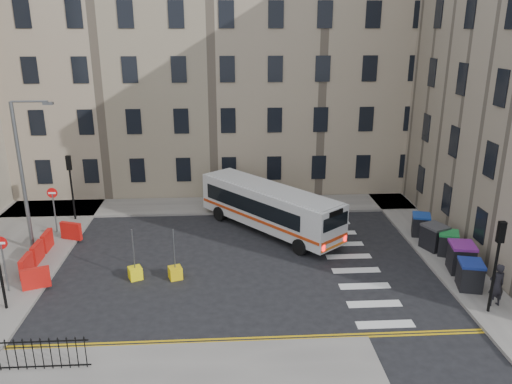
{
  "coord_description": "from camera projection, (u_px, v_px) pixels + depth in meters",
  "views": [
    {
      "loc": [
        -2.4,
        -23.41,
        11.68
      ],
      "look_at": [
        -0.82,
        2.6,
        3.0
      ],
      "focal_mm": 35.0,
      "sensor_mm": 36.0,
      "label": 1
    }
  ],
  "objects": [
    {
      "name": "pedestrian",
      "position": [
        497.0,
        285.0,
        21.39
      ],
      "size": [
        0.76,
        0.54,
        1.97
      ],
      "primitive_type": "imported",
      "rotation": [
        0.0,
        0.0,
        3.24
      ],
      "color": "black",
      "rests_on": "pavement_east"
    },
    {
      "name": "pavement_north",
      "position": [
        174.0,
        206.0,
        33.78
      ],
      "size": [
        36.0,
        3.2,
        0.15
      ],
      "primitive_type": "cube",
      "color": "slate",
      "rests_on": "ground"
    },
    {
      "name": "bus",
      "position": [
        269.0,
        206.0,
        29.5
      ],
      "size": [
        8.02,
        9.05,
        2.7
      ],
      "rotation": [
        0.0,
        0.0,
        0.69
      ],
      "color": "silver",
      "rests_on": "ground"
    },
    {
      "name": "ground",
      "position": [
        275.0,
        262.0,
        26.0
      ],
      "size": [
        120.0,
        120.0,
        0.0
      ],
      "primitive_type": "plane",
      "color": "black",
      "rests_on": "ground"
    },
    {
      "name": "roadworks_barriers",
      "position": [
        45.0,
        252.0,
        25.59
      ],
      "size": [
        1.66,
        6.26,
        1.0
      ],
      "color": "red",
      "rests_on": "pavement_west"
    },
    {
      "name": "streetlamp",
      "position": [
        22.0,
        176.0,
        25.78
      ],
      "size": [
        0.5,
        0.22,
        8.14
      ],
      "color": "#595B5E",
      "rests_on": "pavement_west"
    },
    {
      "name": "wheelie_bin_e",
      "position": [
        421.0,
        225.0,
        28.83
      ],
      "size": [
        1.28,
        1.37,
        1.24
      ],
      "rotation": [
        0.0,
        0.0,
        -0.31
      ],
      "color": "black",
      "rests_on": "pavement_east"
    },
    {
      "name": "pavement_east",
      "position": [
        416.0,
        227.0,
        30.28
      ],
      "size": [
        2.4,
        26.0,
        0.15
      ],
      "primitive_type": "cube",
      "color": "slate",
      "rests_on": "ground"
    },
    {
      "name": "no_entry_north",
      "position": [
        53.0,
        201.0,
        28.89
      ],
      "size": [
        0.6,
        0.08,
        3.0
      ],
      "color": "#595B5E",
      "rests_on": "pavement_west"
    },
    {
      "name": "traffic_light_east",
      "position": [
        498.0,
        253.0,
        20.38
      ],
      "size": [
        0.28,
        0.22,
        4.1
      ],
      "color": "black",
      "rests_on": "pavement_east"
    },
    {
      "name": "bollard_yellow",
      "position": [
        135.0,
        273.0,
        24.19
      ],
      "size": [
        0.79,
        0.79,
        0.6
      ],
      "primitive_type": "cube",
      "rotation": [
        0.0,
        0.0,
        0.42
      ],
      "color": "yellow",
      "rests_on": "ground"
    },
    {
      "name": "terrace_north",
      "position": [
        164.0,
        69.0,
        37.55
      ],
      "size": [
        38.3,
        10.8,
        17.2
      ],
      "color": "gray",
      "rests_on": "ground"
    },
    {
      "name": "wheelie_bin_c",
      "position": [
        448.0,
        243.0,
        26.39
      ],
      "size": [
        1.34,
        1.42,
        1.25
      ],
      "rotation": [
        0.0,
        0.0,
        -0.39
      ],
      "color": "black",
      "rests_on": "pavement_east"
    },
    {
      "name": "wheelie_bin_b",
      "position": [
        461.0,
        257.0,
        24.5
      ],
      "size": [
        1.37,
        1.51,
        1.46
      ],
      "rotation": [
        0.0,
        0.0,
        -0.19
      ],
      "color": "black",
      "rests_on": "pavement_east"
    },
    {
      "name": "bollard_chevron",
      "position": [
        175.0,
        273.0,
        24.22
      ],
      "size": [
        0.76,
        0.76,
        0.6
      ],
      "primitive_type": "cube",
      "rotation": [
        0.0,
        0.0,
        0.34
      ],
      "color": "#E0B90D",
      "rests_on": "ground"
    },
    {
      "name": "traffic_light_nw",
      "position": [
        70.0,
        177.0,
        30.56
      ],
      "size": [
        0.28,
        0.22,
        4.1
      ],
      "color": "black",
      "rests_on": "pavement_west"
    },
    {
      "name": "pavement_west",
      "position": [
        7.0,
        259.0,
        26.12
      ],
      "size": [
        6.0,
        22.0,
        0.15
      ],
      "primitive_type": "cube",
      "color": "slate",
      "rests_on": "ground"
    },
    {
      "name": "wheelie_bin_a",
      "position": [
        470.0,
        275.0,
        22.92
      ],
      "size": [
        1.3,
        1.41,
        1.33
      ],
      "rotation": [
        0.0,
        0.0,
        -0.24
      ],
      "color": "black",
      "rests_on": "pavement_east"
    },
    {
      "name": "wheelie_bin_d",
      "position": [
        434.0,
        237.0,
        27.01
      ],
      "size": [
        1.47,
        1.55,
        1.36
      ],
      "rotation": [
        0.0,
        0.0,
        0.4
      ],
      "color": "black",
      "rests_on": "pavement_east"
    },
    {
      "name": "no_entry_south",
      "position": [
        2.0,
        253.0,
        22.26
      ],
      "size": [
        0.6,
        0.08,
        3.0
      ],
      "color": "#595B5E",
      "rests_on": "pavement_west"
    }
  ]
}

